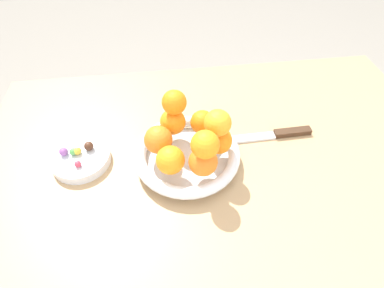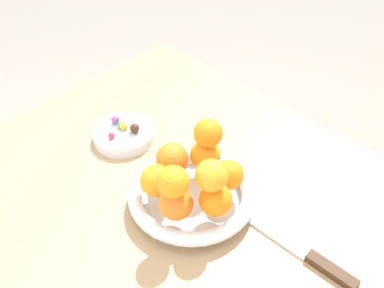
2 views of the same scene
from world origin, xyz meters
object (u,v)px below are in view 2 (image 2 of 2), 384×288
Objects in this scene: orange_7 at (173,182)px; knife at (299,250)px; fruit_bowl at (192,196)px; orange_1 at (176,203)px; orange_3 at (229,175)px; orange_4 at (205,155)px; candy_ball_2 at (112,135)px; candy_ball_4 at (121,124)px; candy_ball_1 at (124,126)px; dining_table at (216,262)px; orange_8 at (208,133)px; candy_ball_0 at (115,119)px; candy_dish at (124,135)px; orange_2 at (216,200)px; orange_5 at (172,159)px; orange_0 at (156,180)px; candy_ball_3 at (135,128)px; orange_6 at (213,175)px.

knife is (-0.18, -0.12, -0.12)m from orange_7.
orange_1 reaches higher than fruit_bowl.
orange_3 is 0.17m from knife.
candy_ball_2 is at bearing 16.23° from orange_4.
candy_ball_1 is at bearing -177.70° from candy_ball_4.
orange_1 is 3.46× the size of candy_ball_1.
orange_8 reaches higher than dining_table.
orange_7 reaches higher than candy_ball_0.
orange_8 is 2.82× the size of candy_ball_0.
orange_2 reaches higher than candy_dish.
orange_7 reaches higher than orange_2.
orange_1 is 0.11m from orange_5.
orange_3 is at bearing 172.66° from orange_8.
orange_0 is 0.25m from candy_ball_0.
orange_7 is at bearing 165.45° from candy_ball_2.
candy_ball_0 is (0.03, -0.01, 0.02)m from candy_dish.
orange_8 is at bearing -7.34° from orange_3.
candy_ball_2 is at bearing 6.74° from knife.
orange_1 is 0.11m from orange_3.
candy_dish is at bearing 7.66° from orange_8.
candy_ball_2 is at bearing 67.89° from candy_ball_3.
orange_2 is (-0.30, 0.04, 0.06)m from candy_dish.
candy_dish is at bearing -8.28° from dining_table.
candy_dish is 0.43m from knife.
orange_1 is (-0.06, 0.01, 0.00)m from orange_0.
orange_2 reaches higher than candy_ball_3.
orange_8 is 0.26m from candy_ball_0.
knife is (-0.12, -0.06, 0.09)m from dining_table.
orange_7 is at bearing 158.52° from candy_ball_1.
candy_ball_0 is at bearing -7.88° from fruit_bowl.
orange_0 is (0.04, 0.05, 0.05)m from fruit_bowl.
orange_3 is at bearing -68.26° from orange_2.
candy_ball_2 is (0.21, 0.06, -0.04)m from orange_4.
orange_6 reaches higher than orange_3.
orange_0 is 0.06m from orange_1.
orange_1 is 0.26m from candy_ball_3.
orange_7 is at bearing 55.74° from orange_2.
orange_2 is at bearing 172.36° from candy_dish.
candy_ball_1 is at bearing -9.18° from orange_6.
orange_1 reaches higher than orange_3.
fruit_bowl is 0.25m from candy_ball_4.
orange_5 is at bearing 172.21° from candy_ball_0.
dining_table is 0.33m from candy_dish.
knife is at bearing 177.66° from orange_4.
fruit_bowl is 0.21m from knife.
orange_4 is at bearing -172.14° from candy_dish.
orange_7 reaches higher than orange_5.
candy_ball_2 is at bearing 110.78° from candy_ball_4.
orange_3 is 0.09m from orange_6.
orange_1 reaches higher than candy_ball_1.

